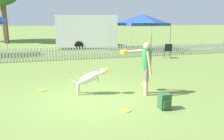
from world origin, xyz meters
TOP-DOWN VIEW (x-y plane):
  - ground_plane at (0.00, 0.00)m, footprint 240.00×240.00m
  - handler_person at (1.55, -0.01)m, footprint 0.85×0.84m
  - leaping_dog at (-0.01, 0.44)m, footprint 1.22×0.52m
  - frisbee_near_handler at (1.98, 0.97)m, footprint 0.22×0.22m
  - frisbee_near_dog at (-1.44, 1.20)m, footprint 0.22×0.22m
  - frisbee_midfield at (0.59, -1.09)m, footprint 0.22×0.22m
  - backpack_on_grass at (1.57, -1.22)m, footprint 0.27×0.28m
  - picket_fence at (0.00, 6.84)m, footprint 25.12×0.04m
  - folding_chair_center at (5.70, 5.76)m, footprint 0.54×0.56m
  - canopy_tent_secondary at (5.73, 9.67)m, footprint 3.08×3.08m
  - equipment_trailer at (2.02, 12.18)m, footprint 5.74×3.68m

SIDE VIEW (x-z plane):
  - ground_plane at x=0.00m, z-range 0.00..0.00m
  - frisbee_near_handler at x=1.98m, z-range 0.00..0.02m
  - frisbee_near_dog at x=-1.44m, z-range 0.00..0.02m
  - frisbee_midfield at x=0.59m, z-range 0.00..0.02m
  - backpack_on_grass at x=1.57m, z-range 0.00..0.40m
  - picket_fence at x=0.00m, z-range 0.00..0.76m
  - leaping_dog at x=-0.01m, z-range 0.09..0.94m
  - folding_chair_center at x=5.70m, z-range 0.09..0.97m
  - handler_person at x=1.55m, z-range 0.20..1.78m
  - equipment_trailer at x=2.02m, z-range 0.07..2.74m
  - canopy_tent_secondary at x=5.73m, z-range 0.93..3.65m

